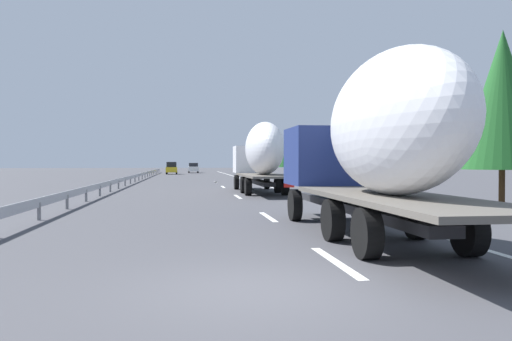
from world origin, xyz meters
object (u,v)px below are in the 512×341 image
at_px(truck_lead, 261,154).
at_px(road_sign, 261,158).
at_px(car_white_van, 193,168).
at_px(car_yellow_coupe, 172,168).
at_px(truck_trailing, 375,139).

relative_size(truck_lead, road_sign, 3.56).
xyz_separation_m(car_white_van, road_sign, (-40.65, -6.43, 1.47)).
bearing_deg(road_sign, car_white_van, 8.99).
height_order(truck_lead, car_yellow_coupe, truck_lead).
xyz_separation_m(truck_lead, road_sign, (21.34, -3.10, -0.07)).
bearing_deg(road_sign, car_yellow_coupe, 18.26).
xyz_separation_m(truck_trailing, road_sign, (40.80, -3.10, -0.13)).
bearing_deg(car_white_van, car_yellow_coupe, 160.18).
bearing_deg(truck_lead, car_yellow_coupe, 7.66).
relative_size(truck_trailing, road_sign, 3.55).
height_order(truck_trailing, car_yellow_coupe, truck_trailing).
height_order(car_white_van, car_yellow_coupe, car_yellow_coupe).
relative_size(truck_lead, car_white_van, 2.60).
bearing_deg(car_yellow_coupe, car_white_van, -19.82).
height_order(truck_lead, car_white_van, truck_lead).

